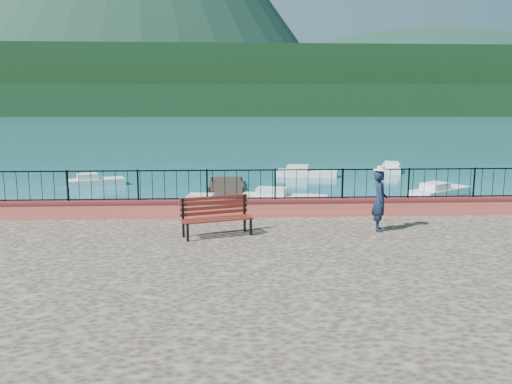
{
  "coord_description": "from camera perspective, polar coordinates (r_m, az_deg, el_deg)",
  "views": [
    {
      "loc": [
        -1.74,
        -12.2,
        4.69
      ],
      "look_at": [
        -1.01,
        2.0,
        2.3
      ],
      "focal_mm": 35.0,
      "sensor_mm": 36.0,
      "label": 1
    }
  ],
  "objects": [
    {
      "name": "boat_5",
      "position": [
        38.99,
        15.2,
        2.89
      ],
      "size": [
        2.37,
        4.01,
        0.8
      ],
      "primitive_type": "cube",
      "rotation": [
        0.0,
        0.0,
        1.27
      ],
      "color": "silver",
      "rests_on": "ground"
    },
    {
      "name": "park_bench",
      "position": [
        13.83,
        -4.5,
        -3.75
      ],
      "size": [
        2.04,
        1.21,
        1.08
      ],
      "rotation": [
        0.0,
        0.0,
        0.32
      ],
      "color": "black",
      "rests_on": "promenade"
    },
    {
      "name": "parapet",
      "position": [
        16.31,
        3.24,
        -1.79
      ],
      "size": [
        28.0,
        0.46,
        0.58
      ],
      "primitive_type": "cube",
      "color": "#CB5949",
      "rests_on": "promenade"
    },
    {
      "name": "hat",
      "position": [
        14.6,
        14.1,
        2.67
      ],
      "size": [
        0.44,
        0.44,
        0.12
      ],
      "primitive_type": "cylinder",
      "color": "silver",
      "rests_on": "person"
    },
    {
      "name": "boat_4",
      "position": [
        34.99,
        5.81,
        2.45
      ],
      "size": [
        4.37,
        2.3,
        0.8
      ],
      "primitive_type": "cube",
      "rotation": [
        0.0,
        0.0,
        -0.25
      ],
      "color": "silver",
      "rests_on": "ground"
    },
    {
      "name": "ground",
      "position": [
        13.18,
        4.93,
        -11.33
      ],
      "size": [
        2000.0,
        2000.0,
        0.0
      ],
      "primitive_type": "plane",
      "color": "#19596B",
      "rests_on": "ground"
    },
    {
      "name": "railing",
      "position": [
        16.18,
        3.26,
        0.87
      ],
      "size": [
        27.0,
        0.05,
        0.95
      ],
      "primitive_type": "cube",
      "color": "black",
      "rests_on": "parapet"
    },
    {
      "name": "person",
      "position": [
        14.73,
        13.95,
        -0.96
      ],
      "size": [
        0.53,
        0.71,
        1.76
      ],
      "primitive_type": "imported",
      "rotation": [
        0.0,
        0.0,
        1.38
      ],
      "color": "#111B34",
      "rests_on": "promenade"
    },
    {
      "name": "boat_1",
      "position": [
        24.84,
        3.24,
        -0.42
      ],
      "size": [
        4.42,
        2.35,
        0.8
      ],
      "primitive_type": "cube",
      "rotation": [
        0.0,
        0.0,
        -0.26
      ],
      "color": "silver",
      "rests_on": "ground"
    },
    {
      "name": "companion_hill",
      "position": [
        613.68,
        18.46,
        8.62
      ],
      "size": [
        448.0,
        384.0,
        180.0
      ],
      "primitive_type": "ellipsoid",
      "color": "#142D23",
      "rests_on": "ground"
    },
    {
      "name": "dock",
      "position": [
        24.62,
        -3.5,
        -1.1
      ],
      "size": [
        2.0,
        16.0,
        0.3
      ],
      "primitive_type": "cube",
      "color": "#2D231C",
      "rests_on": "ground"
    },
    {
      "name": "foothills",
      "position": [
        372.61,
        -2.73,
        12.19
      ],
      "size": [
        900.0,
        120.0,
        44.0
      ],
      "primitive_type": "cube",
      "color": "black",
      "rests_on": "ground"
    },
    {
      "name": "boat_0",
      "position": [
        23.08,
        -5.13,
        -1.21
      ],
      "size": [
        3.43,
        1.74,
        0.8
      ],
      "primitive_type": "cube",
      "rotation": [
        0.0,
        0.0,
        -0.14
      ],
      "color": "silver",
      "rests_on": "ground"
    },
    {
      "name": "boat_3",
      "position": [
        32.12,
        -17.78,
        1.4
      ],
      "size": [
        3.55,
        2.46,
        0.8
      ],
      "primitive_type": "cube",
      "rotation": [
        0.0,
        0.0,
        0.39
      ],
      "color": "silver",
      "rests_on": "ground"
    },
    {
      "name": "far_forest",
      "position": [
        312.23,
        -2.66,
        10.32
      ],
      "size": [
        900.0,
        60.0,
        18.0
      ],
      "primitive_type": "cube",
      "color": "black",
      "rests_on": "ground"
    },
    {
      "name": "boat_2",
      "position": [
        28.76,
        20.42,
        0.36
      ],
      "size": [
        3.99,
        3.29,
        0.8
      ],
      "primitive_type": "cube",
      "rotation": [
        0.0,
        0.0,
        0.6
      ],
      "color": "silver",
      "rests_on": "ground"
    }
  ]
}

